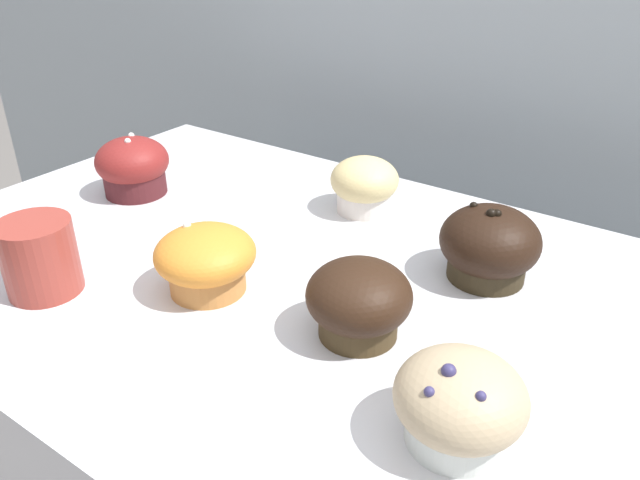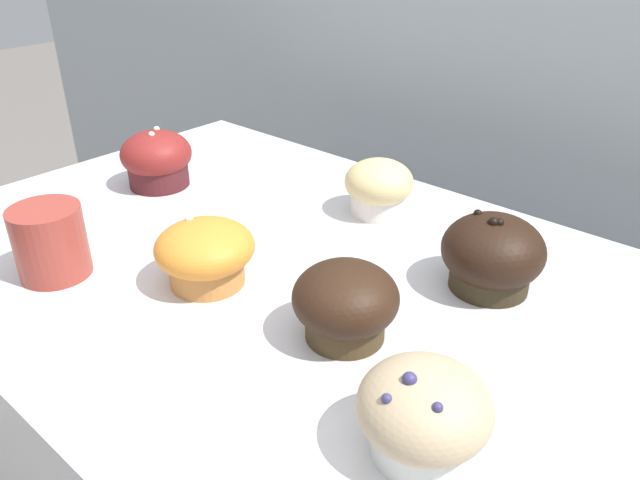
{
  "view_description": "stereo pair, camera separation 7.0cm",
  "coord_description": "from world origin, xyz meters",
  "px_view_note": "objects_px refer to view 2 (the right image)",
  "views": [
    {
      "loc": [
        0.38,
        -0.49,
        1.26
      ],
      "look_at": [
        0.03,
        0.01,
        0.93
      ],
      "focal_mm": 35.0,
      "sensor_mm": 36.0,
      "label": 1
    },
    {
      "loc": [
        0.44,
        -0.44,
        1.26
      ],
      "look_at": [
        0.03,
        0.01,
        0.93
      ],
      "focal_mm": 35.0,
      "sensor_mm": 36.0,
      "label": 2
    }
  ],
  "objects_px": {
    "muffin_back_left": "(424,413)",
    "coffee_cup": "(50,239)",
    "muffin_back_right": "(345,303)",
    "muffin_front_left": "(157,159)",
    "muffin_front_right": "(379,187)",
    "muffin_front_center": "(205,253)",
    "muffin_back_center": "(492,255)"
  },
  "relations": [
    {
      "from": "muffin_back_left",
      "to": "coffee_cup",
      "type": "relative_size",
      "value": 0.9
    },
    {
      "from": "muffin_back_right",
      "to": "muffin_front_left",
      "type": "height_order",
      "value": "muffin_front_left"
    },
    {
      "from": "muffin_front_left",
      "to": "muffin_front_right",
      "type": "xyz_separation_m",
      "value": [
        0.31,
        0.14,
        -0.0
      ]
    },
    {
      "from": "muffin_back_right",
      "to": "coffee_cup",
      "type": "distance_m",
      "value": 0.35
    },
    {
      "from": "muffin_front_center",
      "to": "muffin_front_left",
      "type": "xyz_separation_m",
      "value": [
        -0.27,
        0.13,
        0.0
      ]
    },
    {
      "from": "muffin_front_center",
      "to": "muffin_front_left",
      "type": "height_order",
      "value": "muffin_front_left"
    },
    {
      "from": "muffin_back_right",
      "to": "coffee_cup",
      "type": "xyz_separation_m",
      "value": [
        -0.33,
        -0.13,
        0.0
      ]
    },
    {
      "from": "muffin_front_left",
      "to": "coffee_cup",
      "type": "relative_size",
      "value": 0.91
    },
    {
      "from": "muffin_back_right",
      "to": "muffin_front_right",
      "type": "relative_size",
      "value": 1.11
    },
    {
      "from": "muffin_front_left",
      "to": "muffin_front_right",
      "type": "height_order",
      "value": "muffin_front_left"
    },
    {
      "from": "muffin_front_center",
      "to": "coffee_cup",
      "type": "relative_size",
      "value": 0.96
    },
    {
      "from": "coffee_cup",
      "to": "muffin_back_center",
      "type": "bearing_deg",
      "value": 37.86
    },
    {
      "from": "muffin_back_left",
      "to": "muffin_front_center",
      "type": "bearing_deg",
      "value": 171.45
    },
    {
      "from": "muffin_back_left",
      "to": "muffin_front_left",
      "type": "height_order",
      "value": "muffin_front_left"
    },
    {
      "from": "muffin_back_left",
      "to": "muffin_front_right",
      "type": "xyz_separation_m",
      "value": [
        -0.28,
        0.32,
        0.0
      ]
    },
    {
      "from": "muffin_back_right",
      "to": "muffin_back_center",
      "type": "xyz_separation_m",
      "value": [
        0.06,
        0.17,
        0.0
      ]
    },
    {
      "from": "muffin_front_center",
      "to": "muffin_back_right",
      "type": "xyz_separation_m",
      "value": [
        0.18,
        0.03,
        0.0
      ]
    },
    {
      "from": "muffin_front_center",
      "to": "muffin_back_left",
      "type": "distance_m",
      "value": 0.32
    },
    {
      "from": "muffin_back_right",
      "to": "muffin_front_left",
      "type": "bearing_deg",
      "value": 166.94
    },
    {
      "from": "muffin_front_left",
      "to": "muffin_front_right",
      "type": "relative_size",
      "value": 1.12
    },
    {
      "from": "muffin_front_center",
      "to": "muffin_back_center",
      "type": "xyz_separation_m",
      "value": [
        0.24,
        0.2,
        0.0
      ]
    },
    {
      "from": "muffin_back_left",
      "to": "muffin_front_right",
      "type": "relative_size",
      "value": 1.11
    },
    {
      "from": "coffee_cup",
      "to": "muffin_back_left",
      "type": "bearing_deg",
      "value": 6.76
    },
    {
      "from": "muffin_front_center",
      "to": "muffin_back_right",
      "type": "height_order",
      "value": "muffin_back_right"
    },
    {
      "from": "muffin_back_right",
      "to": "muffin_back_center",
      "type": "bearing_deg",
      "value": 70.23
    },
    {
      "from": "muffin_back_center",
      "to": "muffin_front_center",
      "type": "bearing_deg",
      "value": -140.33
    },
    {
      "from": "muffin_back_left",
      "to": "muffin_back_center",
      "type": "xyz_separation_m",
      "value": [
        -0.07,
        0.25,
        0.0
      ]
    },
    {
      "from": "muffin_front_center",
      "to": "muffin_front_right",
      "type": "relative_size",
      "value": 1.18
    },
    {
      "from": "muffin_back_left",
      "to": "coffee_cup",
      "type": "height_order",
      "value": "coffee_cup"
    },
    {
      "from": "muffin_front_center",
      "to": "muffin_front_right",
      "type": "height_order",
      "value": "muffin_front_right"
    },
    {
      "from": "muffin_back_right",
      "to": "muffin_front_left",
      "type": "xyz_separation_m",
      "value": [
        -0.45,
        0.1,
        0.0
      ]
    },
    {
      "from": "muffin_back_right",
      "to": "muffin_back_center",
      "type": "distance_m",
      "value": 0.19
    }
  ]
}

